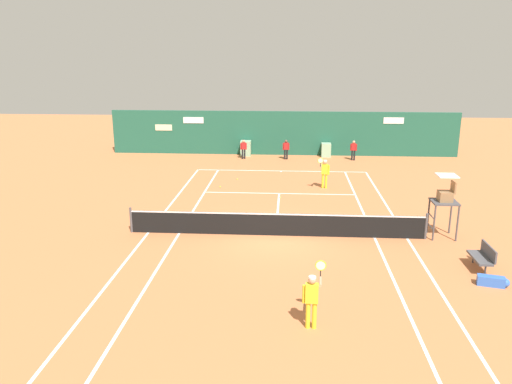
% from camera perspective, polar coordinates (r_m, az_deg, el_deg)
% --- Properties ---
extents(ground_plane, '(80.00, 80.00, 0.01)m').
position_cam_1_polar(ground_plane, '(21.35, 2.28, -4.37)').
color(ground_plane, '#C67042').
extents(tennis_net, '(12.10, 0.10, 1.07)m').
position_cam_1_polar(tennis_net, '(20.64, 2.24, -3.58)').
color(tennis_net, '#4C4C51').
rests_on(tennis_net, ground_plane).
extents(sponsor_back_wall, '(25.00, 1.02, 3.15)m').
position_cam_1_polar(sponsor_back_wall, '(36.92, 3.01, 6.54)').
color(sponsor_back_wall, '#1E5642').
rests_on(sponsor_back_wall, ground_plane).
extents(umpire_chair, '(1.00, 1.00, 2.58)m').
position_cam_1_polar(umpire_chair, '(21.50, 20.51, -0.64)').
color(umpire_chair, '#47474C').
rests_on(umpire_chair, ground_plane).
extents(player_bench, '(0.54, 1.30, 0.88)m').
position_cam_1_polar(player_bench, '(19.15, 24.20, -6.55)').
color(player_bench, '#38383D').
rests_on(player_bench, ground_plane).
extents(equipment_bag, '(0.98, 0.50, 0.32)m').
position_cam_1_polar(equipment_bag, '(18.14, 25.22, -9.09)').
color(equipment_bag, blue).
rests_on(equipment_bag, ground_plane).
extents(player_on_baseline, '(0.69, 0.65, 1.81)m').
position_cam_1_polar(player_on_baseline, '(27.95, 7.73, 2.33)').
color(player_on_baseline, yellow).
rests_on(player_on_baseline, ground_plane).
extents(player_near_side, '(0.65, 0.63, 1.77)m').
position_cam_1_polar(player_near_side, '(13.92, 6.32, -11.60)').
color(player_near_side, yellow).
rests_on(player_near_side, ground_plane).
extents(ball_kid_left_post, '(0.44, 0.22, 1.34)m').
position_cam_1_polar(ball_kid_left_post, '(35.55, -1.41, 4.98)').
color(ball_kid_left_post, black).
rests_on(ball_kid_left_post, ground_plane).
extents(ball_kid_right_post, '(0.46, 0.19, 1.38)m').
position_cam_1_polar(ball_kid_right_post, '(35.40, 3.40, 4.95)').
color(ball_kid_right_post, black).
rests_on(ball_kid_right_post, ground_plane).
extents(ball_kid_centre_post, '(0.46, 0.22, 1.38)m').
position_cam_1_polar(ball_kid_centre_post, '(35.68, 10.92, 4.78)').
color(ball_kid_centre_post, black).
rests_on(ball_kid_centre_post, ground_plane).
extents(tennis_ball_near_service_line, '(0.07, 0.07, 0.07)m').
position_cam_1_polar(tennis_ball_near_service_line, '(28.16, -4.06, 0.60)').
color(tennis_ball_near_service_line, '#CCE033').
rests_on(tennis_ball_near_service_line, ground_plane).
extents(tennis_ball_by_sideline, '(0.07, 0.07, 0.07)m').
position_cam_1_polar(tennis_ball_by_sideline, '(26.04, 2.70, -0.62)').
color(tennis_ball_by_sideline, '#CCE033').
rests_on(tennis_ball_by_sideline, ground_plane).
extents(tennis_ball_mid_court, '(0.07, 0.07, 0.07)m').
position_cam_1_polar(tennis_ball_mid_court, '(29.80, -2.13, 1.46)').
color(tennis_ball_mid_court, '#CCE033').
rests_on(tennis_ball_mid_court, ground_plane).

